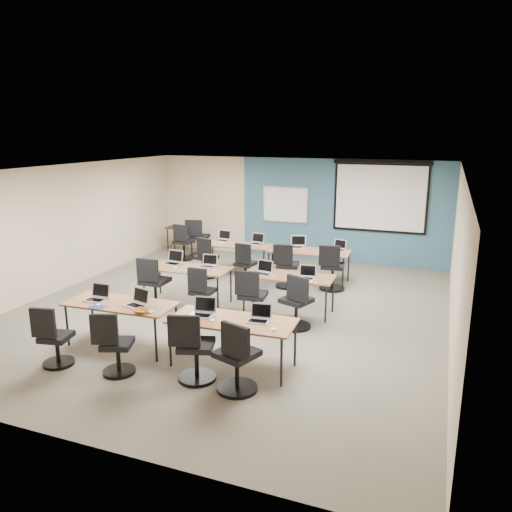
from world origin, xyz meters
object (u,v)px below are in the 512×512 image
at_px(training_table_back_left, 237,246).
at_px(task_chair_11, 332,271).
at_px(projector_screen, 380,193).
at_px(laptop_11, 339,247).
at_px(laptop_2, 203,311).
at_px(laptop_4, 173,261).
at_px(training_table_front_left, 120,306).
at_px(laptop_1, 138,302).
at_px(laptop_3, 259,317).
at_px(training_table_mid_right, 289,278).
at_px(training_table_back_right, 309,252).
at_px(task_chair_6, 252,301).
at_px(task_chair_2, 194,353).
at_px(whiteboard, 285,205).
at_px(task_chair_10, 286,269).
at_px(laptop_6, 264,271).
at_px(task_chair_7, 296,306).
at_px(training_table_mid_left, 187,270).
at_px(task_chair_1, 114,349).
at_px(training_table_front_right, 232,323).
at_px(laptop_7, 307,275).
at_px(task_chair_3, 237,363).
at_px(laptop_8, 223,238).
at_px(task_chair_9, 245,267).
at_px(task_chair_4, 154,287).
at_px(spare_chair_b, 183,245).
at_px(laptop_9, 257,241).
at_px(task_chair_0, 53,342).
at_px(laptop_5, 208,264).
at_px(spare_chair_a, 198,241).
at_px(laptop_0, 98,296).
at_px(utility_table, 182,231).
at_px(task_chair_8, 206,261).
at_px(laptop_10, 297,244).
at_px(task_chair_5, 201,295).

distance_m(training_table_back_left, task_chair_11, 2.50).
distance_m(projector_screen, laptop_11, 2.08).
relative_size(laptop_2, laptop_4, 0.96).
bearing_deg(projector_screen, training_table_front_left, -115.92).
bearing_deg(laptop_1, laptop_3, 17.83).
xyz_separation_m(training_table_mid_right, laptop_11, (0.47, 2.42, 0.11)).
xyz_separation_m(training_table_back_right, task_chair_6, (-0.29, -2.88, -0.27)).
distance_m(training_table_back_left, task_chair_2, 5.44).
distance_m(whiteboard, training_table_back_right, 2.45).
relative_size(task_chair_10, laptop_11, 3.36).
bearing_deg(laptop_6, task_chair_7, -27.84).
height_order(training_table_mid_left, task_chair_1, task_chair_1).
distance_m(training_table_front_right, training_table_back_left, 4.97).
xyz_separation_m(task_chair_2, task_chair_11, (0.88, 4.73, 0.01)).
distance_m(training_table_back_right, laptop_7, 2.23).
height_order(laptop_4, task_chair_7, task_chair_7).
height_order(laptop_3, laptop_4, laptop_4).
relative_size(training_table_back_right, task_chair_3, 1.79).
bearing_deg(laptop_11, laptop_8, -162.71).
bearing_deg(task_chair_9, task_chair_7, -42.13).
bearing_deg(task_chair_10, task_chair_4, -143.99).
distance_m(training_table_back_right, laptop_11, 0.72).
bearing_deg(training_table_back_left, spare_chair_b, 157.17).
bearing_deg(laptop_11, laptop_9, -161.02).
distance_m(training_table_mid_left, task_chair_2, 3.36).
height_order(training_table_front_left, task_chair_7, task_chair_7).
relative_size(task_chair_0, laptop_6, 2.87).
bearing_deg(laptop_2, training_table_back_right, 75.88).
xyz_separation_m(laptop_4, laptop_5, (0.78, 0.05, -0.01)).
xyz_separation_m(laptop_4, spare_chair_b, (-1.36, 2.82, -0.39)).
bearing_deg(laptop_6, spare_chair_a, 144.03).
height_order(whiteboard, task_chair_0, whiteboard).
distance_m(training_table_back_right, task_chair_10, 0.78).
bearing_deg(laptop_1, laptop_7, 64.50).
relative_size(task_chair_11, spare_chair_a, 0.98).
distance_m(laptop_0, laptop_2, 1.91).
bearing_deg(projector_screen, task_chair_3, -96.68).
xyz_separation_m(training_table_front_right, task_chair_2, (-0.32, -0.61, -0.27)).
height_order(training_table_front_right, laptop_5, laptop_5).
relative_size(training_table_mid_right, task_chair_11, 1.67).
xyz_separation_m(task_chair_6, utility_table, (-3.77, 4.26, 0.23)).
bearing_deg(spare_chair_a, task_chair_8, -70.34).
height_order(training_table_mid_right, task_chair_11, task_chair_11).
bearing_deg(laptop_5, laptop_1, -95.67).
bearing_deg(laptop_1, laptop_5, 105.46).
bearing_deg(laptop_8, laptop_10, 1.70).
distance_m(task_chair_1, task_chair_5, 2.58).
xyz_separation_m(training_table_mid_left, laptop_1, (0.37, -2.26, 0.11)).
bearing_deg(training_table_back_right, laptop_5, -129.56).
bearing_deg(task_chair_6, spare_chair_a, 120.67).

